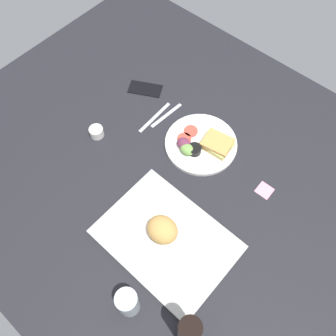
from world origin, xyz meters
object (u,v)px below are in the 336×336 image
at_px(soda_bottle, 188,332).
at_px(bread_plate_near, 162,231).
at_px(drinking_glass, 128,303).
at_px(sticky_note, 264,190).
at_px(espresso_cup, 97,132).
at_px(cell_phone, 145,89).
at_px(knife, 155,117).
at_px(plate_with_salad, 202,144).
at_px(serving_tray, 167,239).
at_px(fork, 166,115).

bearing_deg(soda_bottle, bread_plate_near, -35.11).
relative_size(drinking_glass, sticky_note, 2.28).
bearing_deg(espresso_cup, cell_phone, -86.37).
bearing_deg(cell_phone, soda_bottle, 111.71).
relative_size(drinking_glass, cell_phone, 0.89).
xyz_separation_m(espresso_cup, knife, (-0.12, -0.22, -0.02)).
bearing_deg(soda_bottle, knife, -41.16).
xyz_separation_m(plate_with_salad, cell_phone, (0.37, -0.07, -0.01)).
relative_size(plate_with_salad, sticky_note, 5.11).
distance_m(espresso_cup, cell_phone, 0.31).
distance_m(serving_tray, plate_with_salad, 0.41).
distance_m(drinking_glass, soda_bottle, 0.20).
relative_size(drinking_glass, fork, 0.75).
xyz_separation_m(plate_with_salad, sticky_note, (-0.30, -0.00, -0.02)).
xyz_separation_m(bread_plate_near, plate_with_salad, (0.13, -0.38, -0.03)).
bearing_deg(drinking_glass, sticky_note, -98.59).
height_order(soda_bottle, sticky_note, soda_bottle).
distance_m(soda_bottle, cell_phone, 1.00).
height_order(fork, sticky_note, fork).
bearing_deg(serving_tray, knife, -43.40).
relative_size(plate_with_salad, espresso_cup, 5.11).
relative_size(fork, knife, 0.89).
bearing_deg(cell_phone, serving_tray, 110.58).
bearing_deg(knife, plate_with_salad, 91.78).
bearing_deg(serving_tray, fork, -48.68).
relative_size(plate_with_salad, cell_phone, 1.99).
relative_size(drinking_glass, knife, 0.67).
height_order(serving_tray, bread_plate_near, bread_plate_near).
bearing_deg(plate_with_salad, serving_tray, 111.43).
distance_m(plate_with_salad, fork, 0.21).
bearing_deg(bread_plate_near, serving_tray, 177.13).
distance_m(serving_tray, soda_bottle, 0.32).
bearing_deg(fork, knife, -32.25).
bearing_deg(fork, cell_phone, -101.46).
bearing_deg(cell_phone, bread_plate_near, 109.44).
xyz_separation_m(bread_plate_near, cell_phone, (0.50, -0.45, -0.05)).
distance_m(soda_bottle, knife, 0.84).
bearing_deg(drinking_glass, knife, -53.87).
bearing_deg(fork, bread_plate_near, 44.24).
distance_m(plate_with_salad, espresso_cup, 0.42).
height_order(soda_bottle, fork, soda_bottle).
height_order(serving_tray, plate_with_salad, plate_with_salad).
xyz_separation_m(knife, cell_phone, (0.14, -0.09, 0.00)).
bearing_deg(bread_plate_near, sticky_note, -113.96).
bearing_deg(bread_plate_near, soda_bottle, 144.89).
bearing_deg(drinking_glass, soda_bottle, -164.68).
distance_m(soda_bottle, sticky_note, 0.59).
relative_size(serving_tray, fork, 2.65).
height_order(knife, cell_phone, cell_phone).
xyz_separation_m(serving_tray, drinking_glass, (-0.05, 0.24, 0.06)).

